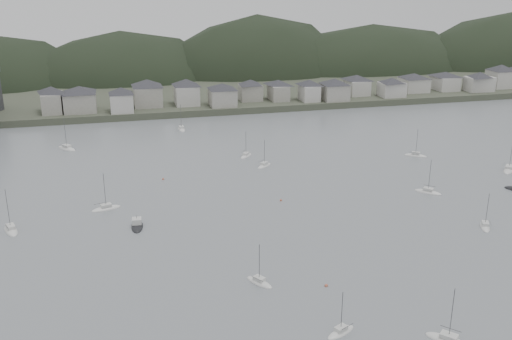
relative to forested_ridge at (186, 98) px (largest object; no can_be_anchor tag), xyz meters
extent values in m
plane|color=slate|center=(-4.83, -269.40, 11.28)|extent=(900.00, 900.00, 0.00)
cube|color=#383D2D|center=(-4.83, 25.60, 12.78)|extent=(900.00, 250.00, 3.00)
ellipsoid|color=black|center=(-37.13, 3.46, 1.32)|extent=(132.08, 90.41, 79.74)
ellipsoid|color=black|center=(45.82, 3.53, -1.39)|extent=(133.88, 88.37, 101.41)
ellipsoid|color=black|center=(121.12, -1.49, 0.97)|extent=(165.81, 81.78, 82.55)
cube|color=gray|center=(-69.83, -87.44, 18.58)|extent=(8.34, 12.91, 8.59)
pyramid|color=#2C2C32|center=(-69.83, -87.44, 24.37)|extent=(15.78, 15.78, 3.01)
cube|color=gray|center=(-58.15, -88.08, 18.46)|extent=(13.68, 13.35, 8.36)
pyramid|color=#2C2C32|center=(-58.15, -88.08, 24.11)|extent=(20.07, 20.07, 2.93)
cube|color=#BBB7B0|center=(-40.41, -93.38, 18.32)|extent=(9.78, 10.20, 8.08)
pyramid|color=#2C2C32|center=(-40.41, -93.38, 23.78)|extent=(14.83, 14.83, 2.83)
cube|color=gray|center=(-28.35, -83.75, 18.83)|extent=(12.59, 13.33, 9.09)
pyramid|color=#2C2C32|center=(-28.35, -83.75, 24.97)|extent=(19.24, 19.24, 3.18)
cube|color=#BBB7B0|center=(-10.58, -85.30, 18.72)|extent=(10.74, 12.17, 8.87)
pyramid|color=#2C2C32|center=(-10.58, -85.30, 24.70)|extent=(17.01, 17.01, 3.10)
cube|color=gray|center=(5.09, -91.87, 18.13)|extent=(11.63, 12.09, 7.69)
pyramid|color=#2C2C32|center=(5.09, -91.87, 23.32)|extent=(17.61, 17.61, 2.69)
cube|color=gray|center=(20.42, -83.21, 18.00)|extent=(10.37, 9.35, 7.44)
pyramid|color=#2C2C32|center=(20.42, -83.21, 23.03)|extent=(14.65, 14.65, 2.60)
cube|color=gray|center=(33.79, -85.61, 17.90)|extent=(8.24, 12.20, 7.22)
pyramid|color=#2C2C32|center=(33.79, -85.61, 22.77)|extent=(15.17, 15.17, 2.53)
cube|color=#BBB7B0|center=(47.66, -90.85, 18.02)|extent=(8.06, 10.91, 7.46)
pyramid|color=#2C2C32|center=(47.66, -90.85, 23.05)|extent=(14.08, 14.08, 2.61)
cube|color=gray|center=(59.98, -92.34, 18.12)|extent=(11.73, 11.78, 7.66)
pyramid|color=#2C2C32|center=(59.98, -92.34, 23.29)|extent=(17.46, 17.46, 2.68)
cube|color=#BBB7B0|center=(75.80, -82.49, 17.95)|extent=(10.19, 13.02, 7.33)
pyramid|color=#2C2C32|center=(75.80, -82.49, 22.90)|extent=(17.23, 17.23, 2.57)
cube|color=#BBB7B0|center=(90.71, -91.34, 17.72)|extent=(11.70, 9.81, 6.88)
pyramid|color=#2C2C32|center=(90.71, -91.34, 22.36)|extent=(15.97, 15.97, 2.41)
cube|color=#BBB7B0|center=(107.57, -82.49, 17.78)|extent=(12.83, 12.48, 7.00)
pyramid|color=#2C2C32|center=(107.57, -82.49, 22.51)|extent=(18.79, 18.79, 2.45)
cube|color=#BBB7B0|center=(125.90, -81.98, 17.77)|extent=(11.07, 13.50, 6.97)
pyramid|color=#2C2C32|center=(125.90, -81.98, 22.47)|extent=(18.25, 18.25, 2.44)
cube|color=#BBB7B0|center=(141.19, -89.68, 17.95)|extent=(13.75, 9.12, 7.34)
pyramid|color=#2C2C32|center=(141.19, -89.68, 22.91)|extent=(16.97, 16.97, 2.57)
cube|color=#BBB7B0|center=(158.09, -83.45, 18.81)|extent=(11.37, 11.57, 9.05)
pyramid|color=#2C2C32|center=(158.09, -83.45, 24.92)|extent=(17.03, 17.03, 3.17)
ellipsoid|color=silver|center=(79.53, -197.87, 11.33)|extent=(9.04, 8.97, 1.93)
cube|color=silver|center=(79.53, -197.87, 12.60)|extent=(3.90, 3.88, 0.70)
cylinder|color=#3F3F42|center=(79.53, -197.87, 17.52)|extent=(0.12, 0.12, 12.06)
cylinder|color=#3F3F42|center=(78.29, -196.66, 13.15)|extent=(3.17, 3.12, 0.10)
ellipsoid|color=silver|center=(-0.25, -161.87, 11.33)|extent=(6.32, 6.89, 1.42)
cube|color=silver|center=(-0.25, -161.87, 12.34)|extent=(2.80, 2.90, 0.70)
cylinder|color=#3F3F42|center=(-0.25, -161.87, 15.92)|extent=(0.12, 0.12, 8.87)
cylinder|color=#3F3F42|center=(-1.08, -160.89, 12.89)|extent=(2.14, 2.50, 0.10)
ellipsoid|color=silver|center=(44.73, -235.23, 11.33)|extent=(5.41, 7.38, 1.43)
cube|color=silver|center=(44.73, -235.23, 12.35)|extent=(2.57, 2.95, 0.70)
cylinder|color=#3F3F42|center=(44.73, -235.23, 15.95)|extent=(0.12, 0.12, 8.94)
cylinder|color=#3F3F42|center=(45.34, -236.37, 12.90)|extent=(1.61, 2.88, 0.10)
cube|color=silver|center=(9.22, -276.03, 12.46)|extent=(3.27, 3.38, 0.70)
cylinder|color=#3F3F42|center=(9.22, -276.03, 16.65)|extent=(0.12, 0.12, 10.34)
cylinder|color=#3F3F42|center=(10.20, -274.91, 13.01)|extent=(2.51, 2.88, 0.10)
ellipsoid|color=silver|center=(-71.50, -208.15, 11.33)|extent=(5.34, 9.12, 1.74)
cube|color=silver|center=(-71.50, -208.15, 12.50)|extent=(2.76, 3.48, 0.70)
cylinder|color=#3F3F42|center=(-71.50, -208.15, 16.91)|extent=(0.12, 0.12, 10.86)
cylinder|color=#3F3F42|center=(-71.99, -209.64, 13.05)|extent=(1.31, 3.75, 0.10)
ellipsoid|color=silver|center=(-17.62, -119.40, 11.33)|extent=(3.02, 8.35, 1.65)
cube|color=silver|center=(-17.62, -119.40, 12.46)|extent=(1.95, 2.96, 0.70)
cylinder|color=#3F3F42|center=(-17.62, -119.40, 16.63)|extent=(0.12, 0.12, 10.29)
cylinder|color=#3F3F42|center=(-17.55, -117.92, 13.01)|extent=(0.28, 3.71, 0.10)
ellipsoid|color=silver|center=(3.17, -174.04, 11.33)|extent=(6.77, 6.48, 1.42)
cube|color=silver|center=(3.17, -174.04, 12.35)|extent=(2.89, 2.83, 0.70)
cylinder|color=#3F3F42|center=(3.17, -174.04, 15.92)|extent=(0.12, 0.12, 8.88)
cylinder|color=#3F3F42|center=(2.23, -173.17, 12.90)|extent=(2.42, 2.24, 0.10)
ellipsoid|color=silver|center=(-48.29, -199.55, 11.33)|extent=(8.55, 4.82, 1.63)
cube|color=silver|center=(-48.29, -199.55, 12.45)|extent=(3.24, 2.53, 0.70)
cylinder|color=#3F3F42|center=(-48.29, -199.55, 16.57)|extent=(0.12, 0.12, 10.18)
cylinder|color=#3F3F42|center=(-49.70, -199.13, 13.00)|extent=(3.54, 1.14, 0.10)
ellipsoid|color=silver|center=(-8.04, -269.02, 11.33)|extent=(6.77, 4.77, 1.30)
cube|color=silver|center=(-8.04, -269.02, 12.29)|extent=(2.68, 2.30, 0.70)
cylinder|color=#3F3F42|center=(-8.04, -269.02, 15.56)|extent=(0.12, 0.12, 8.15)
cylinder|color=#3F3F42|center=(-6.99, -269.54, 12.84)|extent=(2.67, 1.39, 0.10)
ellipsoid|color=silver|center=(57.80, -176.19, 11.33)|extent=(7.76, 6.55, 1.55)
cube|color=silver|center=(57.80, -176.19, 12.41)|extent=(3.21, 2.98, 0.70)
cylinder|color=#3F3F42|center=(57.80, -176.19, 16.34)|extent=(0.12, 0.12, 9.71)
cylinder|color=#3F3F42|center=(56.67, -177.01, 12.96)|extent=(2.90, 2.12, 0.10)
ellipsoid|color=silver|center=(-61.88, -137.07, 11.33)|extent=(8.04, 9.05, 1.84)
cube|color=silver|center=(-61.88, -137.07, 12.56)|extent=(3.60, 3.79, 0.70)
cylinder|color=#3F3F42|center=(-61.88, -137.07, 17.25)|extent=(0.12, 0.12, 11.52)
cylinder|color=#3F3F42|center=(-62.92, -138.37, 13.11)|extent=(2.66, 3.31, 0.10)
ellipsoid|color=silver|center=(43.40, -209.71, 11.33)|extent=(7.31, 7.51, 1.59)
cube|color=silver|center=(43.40, -209.71, 12.43)|extent=(3.18, 3.22, 0.70)
cylinder|color=#3F3F42|center=(43.40, -209.71, 16.45)|extent=(0.12, 0.12, 9.93)
cylinder|color=#3F3F42|center=(44.39, -208.68, 12.98)|extent=(2.53, 2.66, 0.10)
ellipsoid|color=silver|center=(-17.74, -248.31, 11.33)|extent=(5.54, 7.06, 1.39)
cube|color=silver|center=(-17.74, -248.31, 12.33)|extent=(2.57, 2.87, 0.70)
cylinder|color=#3F3F42|center=(-17.74, -248.31, 15.82)|extent=(0.12, 0.12, 8.66)
cylinder|color=#3F3F42|center=(-18.40, -249.37, 12.88)|extent=(1.73, 2.70, 0.10)
ellipsoid|color=black|center=(-40.76, -213.41, 11.33)|extent=(3.55, 8.44, 1.81)
cube|color=silver|center=(-40.76, -213.41, 12.89)|extent=(2.48, 2.63, 1.40)
cylinder|color=#3F3F42|center=(-40.76, -213.41, 13.79)|extent=(0.10, 0.10, 1.20)
sphere|color=#B7583D|center=(-30.92, -179.16, 11.43)|extent=(0.70, 0.70, 0.70)
sphere|color=#B7583D|center=(-0.30, -205.28, 11.43)|extent=(0.70, 0.70, 0.70)
sphere|color=#B7583D|center=(-4.72, -252.97, 11.43)|extent=(0.70, 0.70, 0.70)
camera|label=1|loc=(-44.44, -351.26, 72.14)|focal=40.66mm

